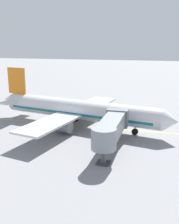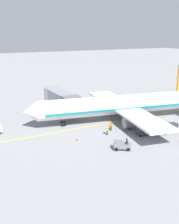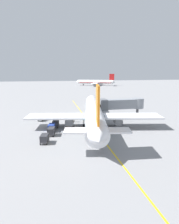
% 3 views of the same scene
% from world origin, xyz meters
% --- Properties ---
extents(ground_plane, '(400.00, 400.00, 0.00)m').
position_xyz_m(ground_plane, '(0.00, 0.00, 0.00)').
color(ground_plane, gray).
extents(gate_lead_in_line, '(0.24, 80.00, 0.01)m').
position_xyz_m(gate_lead_in_line, '(0.00, 0.00, 0.00)').
color(gate_lead_in_line, gold).
rests_on(gate_lead_in_line, ground).
extents(parked_airliner, '(30.44, 37.15, 10.63)m').
position_xyz_m(parked_airliner, '(0.24, 0.46, 3.19)').
color(parked_airliner, silver).
rests_on(parked_airliner, ground).
extents(jet_bridge, '(13.13, 3.50, 4.98)m').
position_xyz_m(jet_bridge, '(10.29, 8.96, 3.45)').
color(jet_bridge, gray).
rests_on(jet_bridge, ground).
extents(baggage_tug_lead, '(2.31, 2.76, 1.62)m').
position_xyz_m(baggage_tug_lead, '(-11.56, 8.36, 0.71)').
color(baggage_tug_lead, slate).
rests_on(baggage_tug_lead, ground).
extents(baggage_cart_front, '(1.70, 2.98, 1.58)m').
position_xyz_m(baggage_cart_front, '(-8.38, 1.68, 0.95)').
color(baggage_cart_front, '#4C4C51').
rests_on(baggage_cart_front, ground).
extents(baggage_cart_second_in_train, '(1.70, 2.98, 1.58)m').
position_xyz_m(baggage_cart_second_in_train, '(-9.31, -1.07, 0.95)').
color(baggage_cart_second_in_train, '#4C4C51').
rests_on(baggage_cart_second_in_train, ground).
extents(baggage_cart_third_in_train, '(1.70, 2.98, 1.58)m').
position_xyz_m(baggage_cart_third_in_train, '(-9.41, -3.65, 0.95)').
color(baggage_cart_third_in_train, '#4C4C51').
rests_on(baggage_cart_third_in_train, ground).
extents(baggage_cart_tail_end, '(1.70, 2.98, 1.58)m').
position_xyz_m(baggage_cart_tail_end, '(-10.61, -7.52, 0.95)').
color(baggage_cart_tail_end, '#4C4C51').
rests_on(baggage_cart_tail_end, ground).
extents(ground_crew_wing_walker, '(0.46, 0.66, 1.69)m').
position_xyz_m(ground_crew_wing_walker, '(-4.92, 1.87, 0.95)').
color(ground_crew_wing_walker, '#232328').
rests_on(ground_crew_wing_walker, ground).
extents(ground_crew_loader, '(0.54, 0.61, 1.69)m').
position_xyz_m(ground_crew_loader, '(-3.73, 5.20, 0.95)').
color(ground_crew_loader, '#232328').
rests_on(ground_crew_loader, ground).
extents(ground_crew_marshaller, '(0.53, 0.62, 1.69)m').
position_xyz_m(ground_crew_marshaller, '(-5.33, 6.97, 0.95)').
color(ground_crew_marshaller, '#232328').
rests_on(ground_crew_marshaller, ground).
extents(safety_cone_nose_left, '(0.36, 0.36, 0.59)m').
position_xyz_m(safety_cone_nose_left, '(-5.00, 12.47, 0.29)').
color(safety_cone_nose_left, black).
rests_on(safety_cone_nose_left, ground).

